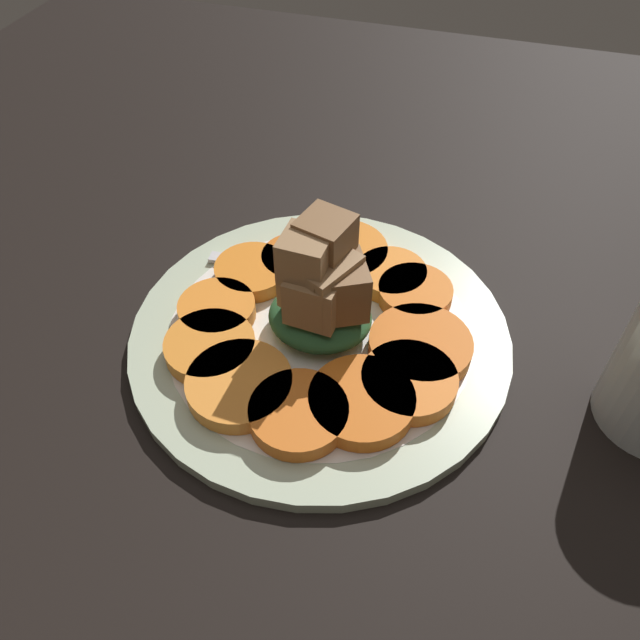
{
  "coord_description": "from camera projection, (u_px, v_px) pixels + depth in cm",
  "views": [
    {
      "loc": [
        -9.34,
        30.34,
        37.87
      ],
      "look_at": [
        0.0,
        0.0,
        4.1
      ],
      "focal_mm": 35.0,
      "sensor_mm": 36.0,
      "label": 1
    }
  ],
  "objects": [
    {
      "name": "table_slab",
      "position": [
        320.0,
        347.0,
        0.49
      ],
      "size": [
        120.0,
        120.0,
        2.0
      ],
      "primitive_type": "cube",
      "color": "black",
      "rests_on": "ground"
    },
    {
      "name": "plate",
      "position": [
        320.0,
        334.0,
        0.47
      ],
      "size": [
        28.67,
        28.67,
        1.05
      ],
      "color": "beige",
      "rests_on": "table_slab"
    },
    {
      "name": "carrot_slice_0",
      "position": [
        409.0,
        382.0,
        0.43
      ],
      "size": [
        6.66,
        6.66,
        1.28
      ],
      "primitive_type": "cylinder",
      "color": "orange",
      "rests_on": "plate"
    },
    {
      "name": "carrot_slice_1",
      "position": [
        421.0,
        342.0,
        0.45
      ],
      "size": [
        7.5,
        7.5,
        1.28
      ],
      "primitive_type": "cylinder",
      "color": "orange",
      "rests_on": "plate"
    },
    {
      "name": "carrot_slice_2",
      "position": [
        415.0,
        293.0,
        0.49
      ],
      "size": [
        5.83,
        5.83,
        1.28
      ],
      "primitive_type": "cylinder",
      "color": "orange",
      "rests_on": "plate"
    },
    {
      "name": "carrot_slice_3",
      "position": [
        391.0,
        275.0,
        0.5
      ],
      "size": [
        5.67,
        5.67,
        1.28
      ],
      "primitive_type": "cylinder",
      "color": "orange",
      "rests_on": "plate"
    },
    {
      "name": "carrot_slice_4",
      "position": [
        342.0,
        253.0,
        0.52
      ],
      "size": [
        7.56,
        7.56,
        1.28
      ],
      "primitive_type": "cylinder",
      "color": "orange",
      "rests_on": "plate"
    },
    {
      "name": "carrot_slice_5",
      "position": [
        296.0,
        260.0,
        0.51
      ],
      "size": [
        5.74,
        5.74,
        1.28
      ],
      "primitive_type": "cylinder",
      "color": "orange",
      "rests_on": "plate"
    },
    {
      "name": "carrot_slice_6",
      "position": [
        252.0,
        272.0,
        0.51
      ],
      "size": [
        6.05,
        6.05,
        1.28
      ],
      "primitive_type": "cylinder",
      "color": "orange",
      "rests_on": "plate"
    },
    {
      "name": "carrot_slice_7",
      "position": [
        217.0,
        310.0,
        0.48
      ],
      "size": [
        5.9,
        5.9,
        1.28
      ],
      "primitive_type": "cylinder",
      "color": "orange",
      "rests_on": "plate"
    },
    {
      "name": "carrot_slice_8",
      "position": [
        210.0,
        347.0,
        0.45
      ],
      "size": [
        6.58,
        6.58,
        1.28
      ],
      "primitive_type": "cylinder",
      "color": "orange",
      "rests_on": "plate"
    },
    {
      "name": "carrot_slice_9",
      "position": [
        239.0,
        385.0,
        0.43
      ],
      "size": [
        7.34,
        7.34,
        1.28
      ],
      "primitive_type": "cylinder",
      "color": "orange",
      "rests_on": "plate"
    },
    {
      "name": "carrot_slice_10",
      "position": [
        299.0,
        414.0,
        0.41
      ],
      "size": [
        6.65,
        6.65,
        1.28
      ],
      "primitive_type": "cylinder",
      "color": "orange",
      "rests_on": "plate"
    },
    {
      "name": "carrot_slice_11",
      "position": [
        362.0,
        401.0,
        0.42
      ],
      "size": [
        7.21,
        7.21,
        1.28
      ],
      "primitive_type": "cylinder",
      "color": "orange",
      "rests_on": "plate"
    },
    {
      "name": "center_pile",
      "position": [
        320.0,
        290.0,
        0.44
      ],
      "size": [
        7.79,
        6.96,
        9.43
      ],
      "color": "#2D6033",
      "rests_on": "plate"
    },
    {
      "name": "fork",
      "position": [
        323.0,
        274.0,
        0.51
      ],
      "size": [
        18.57,
        3.16,
        0.4
      ],
      "rotation": [
        0.0,
        0.0,
        0.08
      ],
      "color": "silver",
      "rests_on": "plate"
    }
  ]
}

